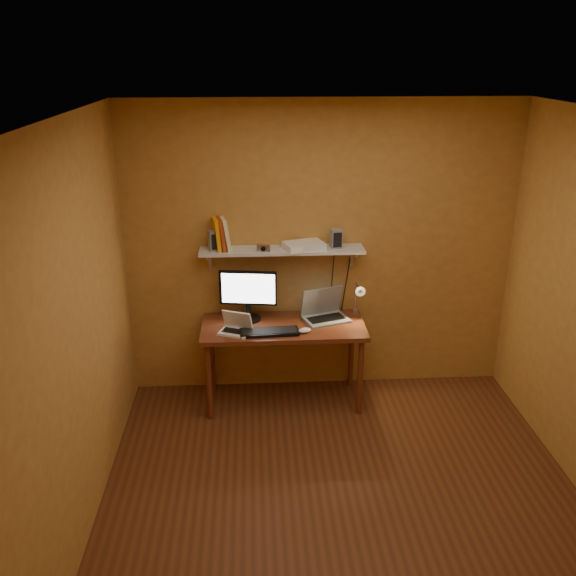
{
  "coord_description": "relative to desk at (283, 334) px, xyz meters",
  "views": [
    {
      "loc": [
        -0.59,
        -3.46,
        2.95
      ],
      "look_at": [
        -0.32,
        1.18,
        1.13
      ],
      "focal_mm": 38.0,
      "sensor_mm": 36.0,
      "label": 1
    }
  ],
  "objects": [
    {
      "name": "speaker_left",
      "position": [
        -0.57,
        0.19,
        0.8
      ],
      "size": [
        0.12,
        0.12,
        0.17
      ],
      "primitive_type": "cube",
      "rotation": [
        0.0,
        0.0,
        0.3
      ],
      "color": "gray",
      "rests_on": "wall_shelf"
    },
    {
      "name": "speaker_right",
      "position": [
        0.46,
        0.19,
        0.79
      ],
      "size": [
        0.1,
        0.1,
        0.16
      ],
      "primitive_type": "cube",
      "rotation": [
        0.0,
        0.0,
        0.15
      ],
      "color": "gray",
      "rests_on": "wall_shelf"
    },
    {
      "name": "netbook",
      "position": [
        -0.4,
        -0.12,
        0.14
      ],
      "size": [
        0.3,
        0.26,
        0.19
      ],
      "rotation": [
        0.0,
        0.0,
        -0.39
      ],
      "color": "white",
      "rests_on": "desk"
    },
    {
      "name": "keyboard",
      "position": [
        -0.13,
        -0.16,
        0.1
      ],
      "size": [
        0.5,
        0.19,
        0.03
      ],
      "primitive_type": "cube",
      "rotation": [
        0.0,
        0.0,
        0.05
      ],
      "color": "black",
      "rests_on": "desk"
    },
    {
      "name": "monitor",
      "position": [
        -0.3,
        0.13,
        0.34
      ],
      "size": [
        0.5,
        0.24,
        0.45
      ],
      "rotation": [
        0.0,
        0.0,
        -0.13
      ],
      "color": "black",
      "rests_on": "desk"
    },
    {
      "name": "desk",
      "position": [
        0.0,
        0.0,
        0.0
      ],
      "size": [
        1.4,
        0.6,
        0.75
      ],
      "color": "maroon",
      "rests_on": "ground"
    },
    {
      "name": "router",
      "position": [
        0.19,
        0.19,
        0.74
      ],
      "size": [
        0.38,
        0.31,
        0.05
      ],
      "primitive_type": "cube",
      "rotation": [
        0.0,
        0.0,
        0.31
      ],
      "color": "white",
      "rests_on": "wall_shelf"
    },
    {
      "name": "books",
      "position": [
        -0.51,
        0.2,
        0.85
      ],
      "size": [
        0.17,
        0.19,
        0.27
      ],
      "color": "orange",
      "rests_on": "wall_shelf"
    },
    {
      "name": "mouse",
      "position": [
        0.17,
        -0.16,
        0.11
      ],
      "size": [
        0.12,
        0.1,
        0.04
      ],
      "primitive_type": "ellipsoid",
      "rotation": [
        0.0,
        0.0,
        0.32
      ],
      "color": "white",
      "rests_on": "desk"
    },
    {
      "name": "room",
      "position": [
        0.35,
        -1.28,
        0.64
      ],
      "size": [
        3.44,
        3.24,
        2.64
      ],
      "color": "brown",
      "rests_on": "ground"
    },
    {
      "name": "desk_lamp",
      "position": [
        0.66,
        0.13,
        0.29
      ],
      "size": [
        0.09,
        0.23,
        0.38
      ],
      "color": "silver",
      "rests_on": "desk"
    },
    {
      "name": "shelf_camera",
      "position": [
        -0.16,
        0.11,
        0.74
      ],
      "size": [
        0.12,
        0.06,
        0.07
      ],
      "color": "silver",
      "rests_on": "wall_shelf"
    },
    {
      "name": "laptop",
      "position": [
        0.36,
        0.12,
        0.16
      ],
      "size": [
        0.44,
        0.37,
        0.28
      ],
      "rotation": [
        0.0,
        0.0,
        0.33
      ],
      "color": "gray",
      "rests_on": "desk"
    },
    {
      "name": "wall_shelf",
      "position": [
        0.0,
        0.19,
        0.69
      ],
      "size": [
        1.4,
        0.25,
        0.21
      ],
      "color": "silver",
      "rests_on": "room"
    }
  ]
}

